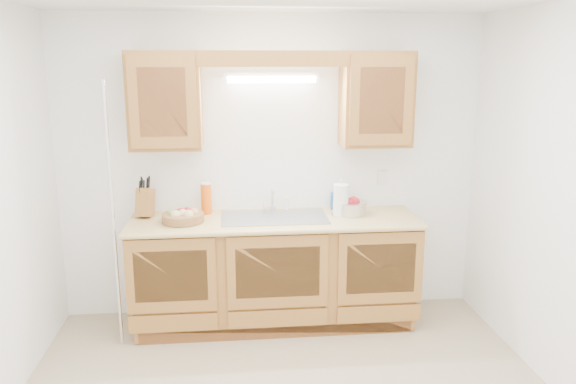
{
  "coord_description": "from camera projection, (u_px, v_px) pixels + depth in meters",
  "views": [
    {
      "loc": [
        -0.32,
        -3.11,
        2.12
      ],
      "look_at": [
        0.07,
        0.85,
        1.19
      ],
      "focal_mm": 35.0,
      "sensor_mm": 36.0,
      "label": 1
    }
  ],
  "objects": [
    {
      "name": "countertop",
      "position": [
        275.0,
        221.0,
        4.47
      ],
      "size": [
        2.3,
        0.63,
        0.04
      ],
      "primitive_type": "cube",
      "color": "#E6C578",
      "rests_on": "base_cabinets"
    },
    {
      "name": "knife_block",
      "position": [
        145.0,
        202.0,
        4.5
      ],
      "size": [
        0.15,
        0.21,
        0.33
      ],
      "rotation": [
        0.0,
        0.0,
        -0.22
      ],
      "color": "#A26A2F",
      "rests_on": "countertop"
    },
    {
      "name": "paper_towel",
      "position": [
        341.0,
        200.0,
        4.52
      ],
      "size": [
        0.15,
        0.15,
        0.31
      ],
      "rotation": [
        0.0,
        0.0,
        -0.19
      ],
      "color": "silver",
      "rests_on": "countertop"
    },
    {
      "name": "upper_cabinet_right",
      "position": [
        376.0,
        99.0,
        4.49
      ],
      "size": [
        0.55,
        0.33,
        0.75
      ],
      "primitive_type": "cube",
      "color": "#A26A2F",
      "rests_on": "room"
    },
    {
      "name": "orange_canister",
      "position": [
        206.0,
        198.0,
        4.58
      ],
      "size": [
        0.1,
        0.1,
        0.26
      ],
      "rotation": [
        0.0,
        0.0,
        0.21
      ],
      "color": "#F45F0D",
      "rests_on": "countertop"
    },
    {
      "name": "sponge",
      "position": [
        343.0,
        208.0,
        4.76
      ],
      "size": [
        0.14,
        0.11,
        0.02
      ],
      "rotation": [
        0.0,
        0.0,
        -0.41
      ],
      "color": "#CC333F",
      "rests_on": "countertop"
    },
    {
      "name": "fluorescent_fixture",
      "position": [
        272.0,
        77.0,
        4.45
      ],
      "size": [
        0.76,
        0.08,
        0.08
      ],
      "color": "white",
      "rests_on": "room"
    },
    {
      "name": "room",
      "position": [
        290.0,
        216.0,
        3.24
      ],
      "size": [
        3.52,
        3.5,
        2.5
      ],
      "color": "tan",
      "rests_on": "ground"
    },
    {
      "name": "sink",
      "position": [
        274.0,
        226.0,
        4.51
      ],
      "size": [
        0.84,
        0.46,
        0.36
      ],
      "color": "#9E9EA3",
      "rests_on": "countertop"
    },
    {
      "name": "wire_shelf_pole",
      "position": [
        113.0,
        219.0,
        4.09
      ],
      "size": [
        0.03,
        0.03,
        2.0
      ],
      "primitive_type": "cylinder",
      "color": "silver",
      "rests_on": "ground"
    },
    {
      "name": "soap_bottle",
      "position": [
        336.0,
        198.0,
        4.74
      ],
      "size": [
        0.1,
        0.1,
        0.2
      ],
      "primitive_type": "imported",
      "rotation": [
        0.0,
        0.0,
        -0.16
      ],
      "color": "#236AB0",
      "rests_on": "countertop"
    },
    {
      "name": "fruit_basket",
      "position": [
        183.0,
        216.0,
        4.36
      ],
      "size": [
        0.42,
        0.42,
        0.1
      ],
      "rotation": [
        0.0,
        0.0,
        0.38
      ],
      "color": "brown",
      "rests_on": "countertop"
    },
    {
      "name": "valance",
      "position": [
        274.0,
        59.0,
        4.19
      ],
      "size": [
        2.2,
        0.05,
        0.12
      ],
      "primitive_type": "cube",
      "color": "#A26A2F",
      "rests_on": "room"
    },
    {
      "name": "apple_bowl",
      "position": [
        350.0,
        207.0,
        4.59
      ],
      "size": [
        0.29,
        0.29,
        0.14
      ],
      "rotation": [
        0.0,
        0.0,
        0.07
      ],
      "color": "silver",
      "rests_on": "countertop"
    },
    {
      "name": "upper_cabinet_left",
      "position": [
        165.0,
        101.0,
        4.32
      ],
      "size": [
        0.55,
        0.33,
        0.75
      ],
      "primitive_type": "cube",
      "color": "#A26A2F",
      "rests_on": "room"
    },
    {
      "name": "base_cabinets",
      "position": [
        275.0,
        272.0,
        4.59
      ],
      "size": [
        2.2,
        0.6,
        0.86
      ],
      "primitive_type": "cube",
      "color": "#A26A2F",
      "rests_on": "ground"
    },
    {
      "name": "outlet_plate",
      "position": [
        382.0,
        178.0,
        4.8
      ],
      "size": [
        0.08,
        0.01,
        0.12
      ],
      "primitive_type": "cube",
      "color": "white",
      "rests_on": "room"
    }
  ]
}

